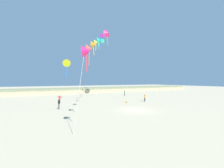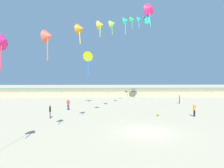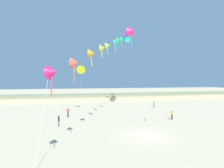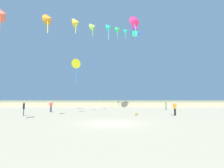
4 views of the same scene
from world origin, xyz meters
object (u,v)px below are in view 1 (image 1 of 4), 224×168
person_mid_center (60,99)px  large_kite_high_solo (107,33)px  beach_ball (126,102)px  person_far_left (125,93)px  person_near_right (59,103)px  large_kite_mid_trail (67,63)px  large_kite_low_lead (102,38)px  person_near_left (145,97)px

person_mid_center → large_kite_high_solo: 23.80m
person_mid_center → beach_ball: bearing=-23.6°
person_far_left → person_near_right: bearing=-148.5°
person_mid_center → large_kite_mid_trail: large_kite_mid_trail is taller
large_kite_low_lead → large_kite_mid_trail: 16.41m
large_kite_mid_trail → person_far_left: bearing=2.3°
large_kite_high_solo → beach_ball: size_ratio=13.30×
person_far_left → large_kite_mid_trail: large_kite_mid_trail is taller
person_near_left → beach_ball: size_ratio=4.69×
person_near_left → person_far_left: person_near_left is taller
person_far_left → large_kite_mid_trail: bearing=-177.7°
person_near_left → person_far_left: bearing=77.1°
person_near_left → large_kite_mid_trail: 20.75m
person_far_left → beach_ball: (-7.65, -12.40, -0.80)m
person_near_right → large_kite_low_lead: 29.90m
person_near_right → beach_ball: size_ratio=4.61×
person_far_left → large_kite_high_solo: (-5.89, 0.19, 17.52)m
person_near_left → beach_ball: bearing=176.0°
person_near_right → beach_ball: 13.98m
beach_ball → person_near_left: bearing=-4.0°
large_kite_mid_trail → beach_ball: (10.06, -11.70, -8.94)m
large_kite_mid_trail → person_near_right: bearing=-107.2°
large_kite_low_lead → beach_ball: size_ratio=7.48×
person_near_right → large_kite_high_solo: bearing=40.5°
large_kite_low_lead → person_near_right: bearing=-131.8°
large_kite_mid_trail → beach_ball: large_kite_mid_trail is taller
person_far_left → beach_ball: size_ratio=4.67×
person_near_right → beach_ball: (13.93, 0.80, -0.78)m
person_mid_center → large_kite_high_solo: size_ratio=0.37×
person_mid_center → large_kite_mid_trail: bearing=65.9°
large_kite_high_solo → large_kite_mid_trail: bearing=-175.7°
large_kite_low_lead → large_kite_mid_trail: bearing=-155.4°
person_mid_center → large_kite_low_lead: 25.80m
person_near_left → large_kite_low_lead: size_ratio=0.63×
large_kite_low_lead → beach_ball: (-2.29, -17.35, -18.14)m
person_near_left → person_near_right: (-18.67, -0.46, -0.02)m
person_far_left → large_kite_low_lead: (-5.36, 4.95, 17.34)m
beach_ball → large_kite_mid_trail: bearing=130.7°
large_kite_low_lead → person_far_left: bearing=-42.8°
large_kite_low_lead → large_kite_high_solo: bearing=-96.4°
beach_ball → person_near_right: bearing=-176.7°
person_near_left → large_kite_mid_trail: bearing=140.9°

